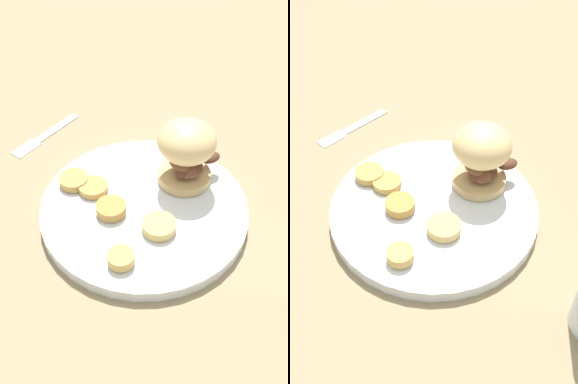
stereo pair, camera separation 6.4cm
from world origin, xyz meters
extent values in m
plane|color=#937F5B|center=(0.00, 0.00, 0.00)|extent=(4.00, 4.00, 0.00)
cylinder|color=white|center=(0.00, 0.00, 0.01)|extent=(0.31, 0.31, 0.02)
torus|color=white|center=(0.00, 0.00, 0.02)|extent=(0.30, 0.30, 0.01)
cylinder|color=tan|center=(0.08, -0.03, 0.03)|extent=(0.08, 0.08, 0.01)
ellipsoid|color=#563323|center=(0.07, -0.03, 0.05)|extent=(0.05, 0.03, 0.02)
ellipsoid|color=#563323|center=(0.08, -0.05, 0.05)|extent=(0.03, 0.03, 0.02)
ellipsoid|color=brown|center=(0.07, -0.02, 0.06)|extent=(0.05, 0.05, 0.02)
ellipsoid|color=brown|center=(0.07, -0.04, 0.05)|extent=(0.06, 0.06, 0.02)
ellipsoid|color=#563323|center=(0.11, -0.06, 0.05)|extent=(0.04, 0.03, 0.01)
ellipsoid|color=brown|center=(0.07, -0.04, 0.05)|extent=(0.03, 0.04, 0.01)
ellipsoid|color=#E5C17F|center=(0.08, -0.03, 0.09)|extent=(0.09, 0.09, 0.06)
cylinder|color=#BC8942|center=(-0.04, 0.03, 0.03)|extent=(0.04, 0.04, 0.01)
cylinder|color=#DBB766|center=(-0.03, -0.04, 0.03)|extent=(0.05, 0.05, 0.01)
cylinder|color=tan|center=(-0.01, 0.12, 0.03)|extent=(0.04, 0.04, 0.01)
cylinder|color=tan|center=(-0.01, 0.08, 0.03)|extent=(0.04, 0.04, 0.01)
cylinder|color=tan|center=(-0.11, -0.02, 0.03)|extent=(0.04, 0.04, 0.02)
cube|color=silver|center=(0.12, 0.24, 0.00)|extent=(0.10, 0.03, 0.00)
cube|color=silver|center=(0.04, 0.25, 0.00)|extent=(0.05, 0.03, 0.00)
camera|label=1|loc=(-0.41, -0.21, 0.50)|focal=42.00mm
camera|label=2|loc=(-0.37, -0.26, 0.50)|focal=42.00mm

